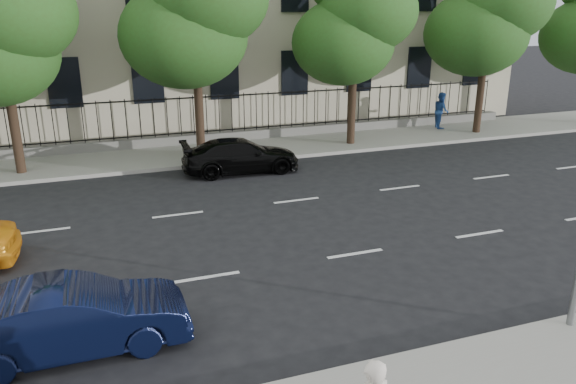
# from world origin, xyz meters

# --- Properties ---
(ground) EXTENTS (120.00, 120.00, 0.00)m
(ground) POSITION_xyz_m (0.00, 0.00, 0.00)
(ground) COLOR black
(ground) RESTS_ON ground
(far_sidewalk) EXTENTS (60.00, 4.00, 0.15)m
(far_sidewalk) POSITION_xyz_m (0.00, 14.00, 0.07)
(far_sidewalk) COLOR gray
(far_sidewalk) RESTS_ON ground
(lane_markings) EXTENTS (49.60, 4.62, 0.01)m
(lane_markings) POSITION_xyz_m (0.00, 4.75, 0.01)
(lane_markings) COLOR silver
(lane_markings) RESTS_ON ground
(iron_fence) EXTENTS (30.00, 0.50, 2.20)m
(iron_fence) POSITION_xyz_m (0.00, 15.70, 0.65)
(iron_fence) COLOR slate
(iron_fence) RESTS_ON far_sidewalk
(tree_c) EXTENTS (5.89, 5.50, 9.80)m
(tree_c) POSITION_xyz_m (-1.96, 13.36, 6.41)
(tree_c) COLOR #382619
(tree_c) RESTS_ON far_sidewalk
(tree_d) EXTENTS (5.34, 4.94, 8.84)m
(tree_d) POSITION_xyz_m (5.04, 13.36, 5.84)
(tree_d) COLOR #382619
(tree_d) RESTS_ON far_sidewalk
(tree_e) EXTENTS (5.71, 5.31, 9.46)m
(tree_e) POSITION_xyz_m (12.04, 13.36, 6.20)
(tree_e) COLOR #382619
(tree_e) RESTS_ON far_sidewalk
(navy_sedan) EXTENTS (4.30, 1.52, 1.41)m
(navy_sedan) POSITION_xyz_m (-6.99, 0.35, 0.71)
(navy_sedan) COLOR black
(navy_sedan) RESTS_ON ground
(black_sedan) EXTENTS (4.68, 2.08, 1.33)m
(black_sedan) POSITION_xyz_m (-0.89, 10.88, 0.67)
(black_sedan) COLOR black
(black_sedan) RESTS_ON ground
(pedestrian_far) EXTENTS (0.92, 1.06, 1.85)m
(pedestrian_far) POSITION_xyz_m (10.81, 14.63, 1.07)
(pedestrian_far) COLOR #22468C
(pedestrian_far) RESTS_ON far_sidewalk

